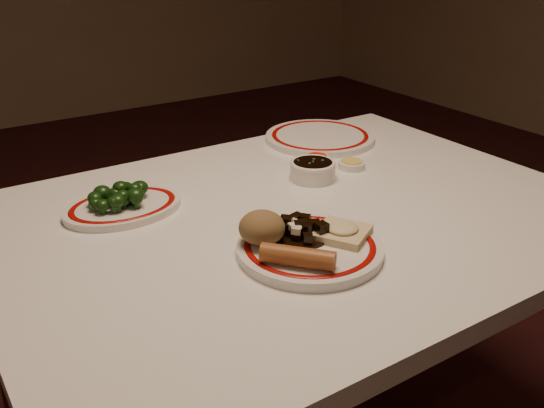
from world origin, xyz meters
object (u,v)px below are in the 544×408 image
Objects in this scene: rice_mound at (262,228)px; spring_roll at (298,257)px; soy_bowl at (313,171)px; main_plate at (310,249)px; stirfry_heap at (301,229)px; broccoli_pile at (120,195)px; broccoli_plate at (123,207)px; fried_wonton at (342,231)px; dining_table at (296,251)px.

rice_mound reaches higher than spring_roll.
spring_roll reaches higher than soy_bowl.
main_plate is at bearing -38.93° from rice_mound.
spring_roll is (0.01, -0.10, -0.01)m from rice_mound.
broccoli_pile is (-0.22, 0.31, 0.01)m from stirfry_heap.
rice_mound reaches higher than stirfry_heap.
broccoli_plate is at bearing 69.62° from spring_roll.
soy_bowl is (0.42, -0.07, -0.02)m from broccoli_pile.
main_plate is at bearing -58.41° from broccoli_pile.
broccoli_plate is (-0.21, 0.35, -0.00)m from main_plate.
broccoli_pile reaches higher than fried_wonton.
fried_wonton reaches higher than main_plate.
stirfry_heap reaches higher than dining_table.
soy_bowl is at bearing 62.76° from fried_wonton.
spring_roll is 0.11m from stirfry_heap.
dining_table is 5.00× the size of broccoli_plate.
broccoli_plate is at bearing 116.18° from rice_mound.
broccoli_pile is at bearing 116.72° from rice_mound.
broccoli_plate is (-0.14, 0.29, -0.04)m from rice_mound.
rice_mound is at bearing -63.28° from broccoli_pile.
stirfry_heap is (-0.06, 0.04, 0.00)m from fried_wonton.
dining_table is at bearing 13.36° from spring_roll.
broccoli_plate is 2.36× the size of soy_bowl.
stirfry_heap is 0.44× the size of broccoli_plate.
rice_mound reaches higher than fried_wonton.
fried_wonton is at bearing -95.59° from dining_table.
main_plate is at bearing 174.37° from fried_wonton.
spring_roll reaches higher than dining_table.
soy_bowl is (0.42, -0.07, 0.01)m from broccoli_plate.
stirfry_heap is (-0.07, -0.12, 0.12)m from dining_table.
soy_bowl is at bearing -9.70° from broccoli_pile.
dining_table is at bearing 57.16° from stirfry_heap.
soy_bowl is at bearing 43.21° from dining_table.
main_plate is 0.04m from stirfry_heap.
broccoli_pile reaches higher than spring_roll.
broccoli_plate is 0.43m from soy_bowl.
broccoli_pile is (-0.28, 0.35, 0.01)m from fried_wonton.
rice_mound is 0.78× the size of stirfry_heap.
main_plate reaches higher than broccoli_plate.
stirfry_heap is at bearing -11.93° from rice_mound.
broccoli_pile is (-0.15, 0.29, -0.01)m from rice_mound.
stirfry_heap is at bearing -54.89° from broccoli_plate.
soy_bowl is (0.28, 0.22, -0.03)m from rice_mound.
dining_table is 9.79× the size of spring_roll.
fried_wonton and soy_bowl have the same top height.
main_plate is 0.09m from rice_mound.
broccoli_plate is at bearing -13.80° from broccoli_pile.
spring_roll is 0.42m from soy_bowl.
stirfry_heap is at bearing 78.59° from main_plate.
dining_table is 9.93× the size of fried_wonton.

